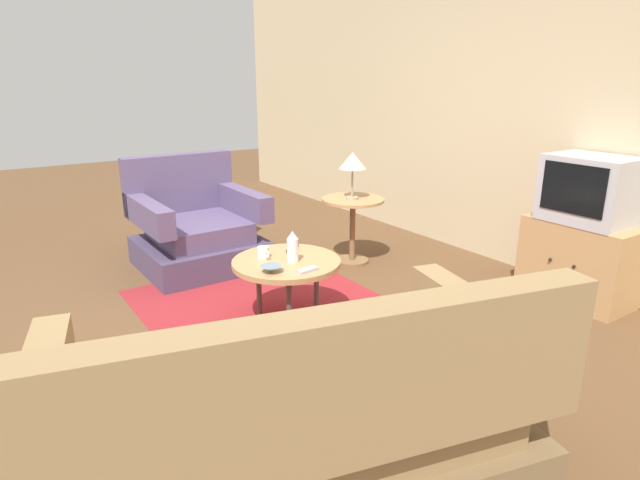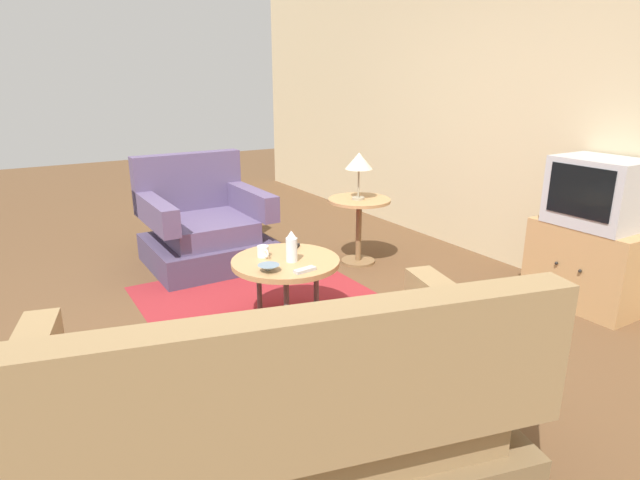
{
  "view_description": "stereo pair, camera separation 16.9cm",
  "coord_description": "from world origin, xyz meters",
  "px_view_note": "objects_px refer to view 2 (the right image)",
  "views": [
    {
      "loc": [
        2.9,
        -1.47,
        1.61
      ],
      "look_at": [
        0.1,
        0.44,
        0.55
      ],
      "focal_mm": 29.53,
      "sensor_mm": 36.0,
      "label": 1
    },
    {
      "loc": [
        2.99,
        -1.33,
        1.61
      ],
      "look_at": [
        0.1,
        0.44,
        0.55
      ],
      "focal_mm": 29.53,
      "sensor_mm": 36.0,
      "label": 2
    }
  ],
  "objects_px": {
    "coffee_table": "(286,265)",
    "mug": "(263,252)",
    "vase": "(292,247)",
    "bowl": "(269,268)",
    "tv_stand": "(586,266)",
    "couch": "(277,426)",
    "side_table": "(359,217)",
    "armchair": "(204,229)",
    "television": "(598,192)",
    "table_lamp": "(359,162)",
    "tv_remote_silver": "(305,270)",
    "tv_remote_dark": "(293,248)"
  },
  "relations": [
    {
      "from": "coffee_table",
      "to": "mug",
      "type": "xyz_separation_m",
      "value": [
        -0.13,
        -0.1,
        0.07
      ]
    },
    {
      "from": "vase",
      "to": "bowl",
      "type": "xyz_separation_m",
      "value": [
        0.09,
        -0.21,
        -0.08
      ]
    },
    {
      "from": "coffee_table",
      "to": "tv_stand",
      "type": "distance_m",
      "value": 2.17
    },
    {
      "from": "vase",
      "to": "bowl",
      "type": "distance_m",
      "value": 0.24
    },
    {
      "from": "couch",
      "to": "side_table",
      "type": "distance_m",
      "value": 2.77
    },
    {
      "from": "armchair",
      "to": "side_table",
      "type": "relative_size",
      "value": 1.69
    },
    {
      "from": "television",
      "to": "bowl",
      "type": "xyz_separation_m",
      "value": [
        -0.74,
        -2.18,
        -0.37
      ]
    },
    {
      "from": "bowl",
      "to": "vase",
      "type": "bearing_deg",
      "value": 112.54
    },
    {
      "from": "armchair",
      "to": "table_lamp",
      "type": "distance_m",
      "value": 1.49
    },
    {
      "from": "couch",
      "to": "side_table",
      "type": "height_order",
      "value": "couch"
    },
    {
      "from": "side_table",
      "to": "bowl",
      "type": "relative_size",
      "value": 4.29
    },
    {
      "from": "coffee_table",
      "to": "vase",
      "type": "xyz_separation_m",
      "value": [
        0.05,
        0.02,
        0.14
      ]
    },
    {
      "from": "mug",
      "to": "armchair",
      "type": "bearing_deg",
      "value": 178.05
    },
    {
      "from": "television",
      "to": "mug",
      "type": "xyz_separation_m",
      "value": [
        -1.0,
        -2.09,
        -0.35
      ]
    },
    {
      "from": "couch",
      "to": "armchair",
      "type": "bearing_deg",
      "value": 90.38
    },
    {
      "from": "television",
      "to": "tv_remote_silver",
      "type": "height_order",
      "value": "television"
    },
    {
      "from": "armchair",
      "to": "coffee_table",
      "type": "xyz_separation_m",
      "value": [
        1.45,
        0.06,
        0.1
      ]
    },
    {
      "from": "tv_stand",
      "to": "armchair",
      "type": "bearing_deg",
      "value": -138.86
    },
    {
      "from": "coffee_table",
      "to": "bowl",
      "type": "distance_m",
      "value": 0.24
    },
    {
      "from": "mug",
      "to": "tv_remote_dark",
      "type": "height_order",
      "value": "mug"
    },
    {
      "from": "tv_stand",
      "to": "television",
      "type": "height_order",
      "value": "television"
    },
    {
      "from": "couch",
      "to": "tv_remote_silver",
      "type": "relative_size",
      "value": 13.83
    },
    {
      "from": "couch",
      "to": "coffee_table",
      "type": "xyz_separation_m",
      "value": [
        -1.33,
        0.75,
        0.11
      ]
    },
    {
      "from": "couch",
      "to": "tv_remote_dark",
      "type": "height_order",
      "value": "couch"
    },
    {
      "from": "table_lamp",
      "to": "bowl",
      "type": "xyz_separation_m",
      "value": [
        0.84,
        -1.28,
        -0.44
      ]
    },
    {
      "from": "coffee_table",
      "to": "mug",
      "type": "distance_m",
      "value": 0.18
    },
    {
      "from": "table_lamp",
      "to": "tv_remote_silver",
      "type": "height_order",
      "value": "table_lamp"
    },
    {
      "from": "tv_stand",
      "to": "bowl",
      "type": "height_order",
      "value": "tv_stand"
    },
    {
      "from": "armchair",
      "to": "tv_stand",
      "type": "bearing_deg",
      "value": 130.79
    },
    {
      "from": "coffee_table",
      "to": "vase",
      "type": "bearing_deg",
      "value": 19.06
    },
    {
      "from": "armchair",
      "to": "television",
      "type": "xyz_separation_m",
      "value": [
        2.33,
        2.04,
        0.53
      ]
    },
    {
      "from": "television",
      "to": "tv_stand",
      "type": "bearing_deg",
      "value": -90.0
    },
    {
      "from": "side_table",
      "to": "vase",
      "type": "relative_size",
      "value": 2.81
    },
    {
      "from": "armchair",
      "to": "bowl",
      "type": "bearing_deg",
      "value": 84.79
    },
    {
      "from": "side_table",
      "to": "tv_remote_dark",
      "type": "height_order",
      "value": "side_table"
    },
    {
      "from": "table_lamp",
      "to": "bowl",
      "type": "relative_size",
      "value": 2.96
    },
    {
      "from": "side_table",
      "to": "mug",
      "type": "relative_size",
      "value": 4.97
    },
    {
      "from": "television",
      "to": "vase",
      "type": "height_order",
      "value": "television"
    },
    {
      "from": "side_table",
      "to": "tv_remote_dark",
      "type": "bearing_deg",
      "value": -60.09
    },
    {
      "from": "couch",
      "to": "tv_stand",
      "type": "height_order",
      "value": "couch"
    },
    {
      "from": "armchair",
      "to": "couch",
      "type": "height_order",
      "value": "couch"
    },
    {
      "from": "tv_remote_silver",
      "to": "television",
      "type": "bearing_deg",
      "value": -24.71
    },
    {
      "from": "tv_stand",
      "to": "mug",
      "type": "relative_size",
      "value": 6.44
    },
    {
      "from": "armchair",
      "to": "bowl",
      "type": "relative_size",
      "value": 7.27
    },
    {
      "from": "armchair",
      "to": "tv_remote_dark",
      "type": "xyz_separation_m",
      "value": [
        1.29,
        0.21,
        0.15
      ]
    },
    {
      "from": "table_lamp",
      "to": "bowl",
      "type": "bearing_deg",
      "value": -56.6
    },
    {
      "from": "tv_remote_dark",
      "to": "tv_remote_silver",
      "type": "height_order",
      "value": "same"
    },
    {
      "from": "side_table",
      "to": "table_lamp",
      "type": "height_order",
      "value": "table_lamp"
    },
    {
      "from": "coffee_table",
      "to": "bowl",
      "type": "relative_size",
      "value": 5.26
    },
    {
      "from": "side_table",
      "to": "bowl",
      "type": "height_order",
      "value": "side_table"
    }
  ]
}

